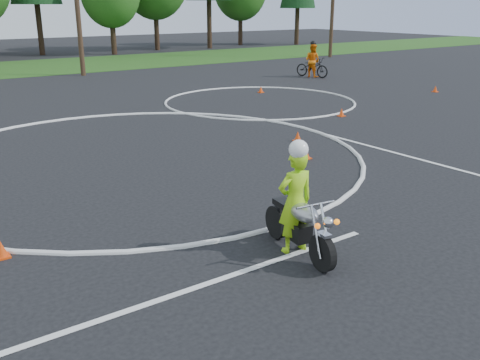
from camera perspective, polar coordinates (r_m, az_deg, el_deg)
ground at (r=12.26m, az=-4.80°, el=-0.60°), size 120.00×120.00×0.00m
course_markings at (r=16.93m, az=-6.09°, el=4.67°), size 19.05×19.05×0.12m
primary_motorcycle at (r=8.81m, az=6.41°, el=-4.85°), size 0.73×1.97×1.04m
rider_primary_grp at (r=8.75m, az=5.93°, el=-2.00°), size 0.69×0.51×1.93m
rider_second_grp at (r=31.29m, az=7.72°, el=12.13°), size 1.20×2.22×2.03m
traffic_cones at (r=17.51m, az=3.02°, el=5.64°), size 21.39×11.44×0.30m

